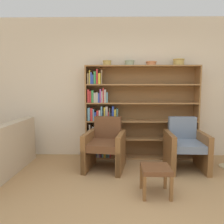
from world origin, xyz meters
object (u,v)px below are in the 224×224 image
object	(u,v)px
bowl_brass	(107,63)
bowl_terracotta	(130,63)
footstool	(156,172)
bowl_cream	(179,62)
armchair_leather	(105,146)
armchair_cushioned	(185,146)
bookshelf	(130,114)
bowl_olive	(151,63)

from	to	relation	value
bowl_brass	bowl_terracotta	distance (m)	0.43
bowl_brass	footstool	size ratio (longest dim) A/B	0.46
bowl_cream	armchair_leather	world-z (taller)	bowl_cream
bowl_brass	bowl_terracotta	world-z (taller)	bowl_terracotta
bowl_cream	armchair_cushioned	size ratio (longest dim) A/B	0.25
bowl_brass	armchair_cushioned	xyz separation A→B (m)	(1.36, -0.58, -1.46)
bookshelf	bowl_cream	world-z (taller)	bowl_cream
bookshelf	footstool	size ratio (longest dim) A/B	5.78
bowl_terracotta	armchair_cushioned	distance (m)	1.83
bowl_brass	bowl_olive	distance (m)	0.84
footstool	bookshelf	bearing A→B (deg)	99.36
bookshelf	bowl_brass	distance (m)	1.08
bowl_terracotta	armchair_leather	xyz separation A→B (m)	(-0.44, -0.58, -1.46)
bowl_cream	armchair_cushioned	bearing A→B (deg)	-89.97
bookshelf	bowl_olive	size ratio (longest dim) A/B	10.46
bowl_terracotta	bowl_olive	xyz separation A→B (m)	(0.41, 0.00, -0.01)
footstool	bowl_olive	bearing A→B (deg)	84.33
bowl_terracotta	armchair_leather	distance (m)	1.64
bowl_terracotta	bowl_olive	size ratio (longest dim) A/B	0.94
armchair_leather	bowl_olive	bearing A→B (deg)	-136.12
bowl_terracotta	footstool	bearing A→B (deg)	-80.15
bowl_cream	footstool	size ratio (longest dim) A/B	0.59
armchair_cushioned	bowl_brass	bearing A→B (deg)	-21.90
armchair_leather	footstool	world-z (taller)	armchair_leather
bowl_olive	bowl_cream	size ratio (longest dim) A/B	0.94
bowl_olive	footstool	size ratio (longest dim) A/B	0.55
bowl_brass	armchair_leather	world-z (taller)	bowl_brass
bowl_olive	bowl_cream	xyz separation A→B (m)	(0.52, 0.00, 0.02)
bowl_terracotta	bowl_cream	size ratio (longest dim) A/B	0.88
bowl_brass	armchair_leather	xyz separation A→B (m)	(-0.01, -0.58, -1.46)
armchair_cushioned	footstool	world-z (taller)	armchair_cushioned
bowl_terracotta	bowl_olive	bearing A→B (deg)	0.00
bowl_terracotta	bookshelf	bearing A→B (deg)	54.49
bowl_brass	bowl_olive	size ratio (longest dim) A/B	0.84
bookshelf	bowl_cream	bearing A→B (deg)	-0.93
bowl_olive	bowl_brass	bearing A→B (deg)	180.00
bowl_terracotta	bowl_cream	bearing A→B (deg)	0.00
bookshelf	bowl_brass	xyz separation A→B (m)	(-0.44, -0.01, 0.98)
bowl_brass	bowl_terracotta	size ratio (longest dim) A/B	0.89
footstool	bowl_terracotta	bearing A→B (deg)	99.85
bookshelf	bowl_cream	size ratio (longest dim) A/B	9.83
bowl_olive	armchair_leather	bearing A→B (deg)	-145.63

